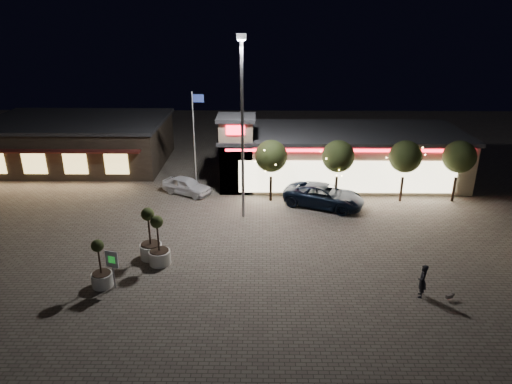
{
  "coord_description": "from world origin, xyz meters",
  "views": [
    {
      "loc": [
        3.26,
        -21.6,
        13.69
      ],
      "look_at": [
        2.93,
        6.0,
        2.67
      ],
      "focal_mm": 32.0,
      "sensor_mm": 36.0,
      "label": 1
    }
  ],
  "objects_px": {
    "white_sedan": "(187,186)",
    "valet_sign": "(112,263)",
    "pedestrian": "(422,281)",
    "planter_left": "(150,243)",
    "planter_mid": "(101,272)",
    "pickup_truck": "(324,196)"
  },
  "relations": [
    {
      "from": "pedestrian",
      "to": "planter_left",
      "type": "bearing_deg",
      "value": -88.69
    },
    {
      "from": "pickup_truck",
      "to": "valet_sign",
      "type": "bearing_deg",
      "value": 154.95
    },
    {
      "from": "white_sedan",
      "to": "valet_sign",
      "type": "bearing_deg",
      "value": -159.86
    },
    {
      "from": "pickup_truck",
      "to": "planter_mid",
      "type": "xyz_separation_m",
      "value": [
        -13.13,
        -10.88,
        0.02
      ]
    },
    {
      "from": "pedestrian",
      "to": "white_sedan",
      "type": "bearing_deg",
      "value": -118.84
    },
    {
      "from": "pedestrian",
      "to": "valet_sign",
      "type": "bearing_deg",
      "value": -76.44
    },
    {
      "from": "white_sedan",
      "to": "planter_left",
      "type": "xyz_separation_m",
      "value": [
        -0.55,
        -10.18,
        0.3
      ]
    },
    {
      "from": "pedestrian",
      "to": "valet_sign",
      "type": "xyz_separation_m",
      "value": [
        -15.94,
        0.6,
        0.61
      ]
    },
    {
      "from": "pickup_truck",
      "to": "planter_left",
      "type": "relative_size",
      "value": 1.85
    },
    {
      "from": "planter_left",
      "to": "white_sedan",
      "type": "bearing_deg",
      "value": 86.93
    },
    {
      "from": "planter_left",
      "to": "planter_mid",
      "type": "bearing_deg",
      "value": -122.7
    },
    {
      "from": "white_sedan",
      "to": "pedestrian",
      "type": "relative_size",
      "value": 2.24
    },
    {
      "from": "white_sedan",
      "to": "planter_mid",
      "type": "bearing_deg",
      "value": -162.97
    },
    {
      "from": "planter_left",
      "to": "pedestrian",
      "type": "bearing_deg",
      "value": -14.42
    },
    {
      "from": "planter_left",
      "to": "planter_mid",
      "type": "distance_m",
      "value": 3.58
    },
    {
      "from": "pickup_truck",
      "to": "white_sedan",
      "type": "relative_size",
      "value": 1.46
    },
    {
      "from": "valet_sign",
      "to": "planter_mid",
      "type": "bearing_deg",
      "value": 166.52
    },
    {
      "from": "planter_left",
      "to": "pickup_truck",
      "type": "bearing_deg",
      "value": 35.09
    },
    {
      "from": "pickup_truck",
      "to": "white_sedan",
      "type": "distance_m",
      "value": 10.9
    },
    {
      "from": "white_sedan",
      "to": "planter_mid",
      "type": "relative_size",
      "value": 1.49
    },
    {
      "from": "pickup_truck",
      "to": "planter_mid",
      "type": "distance_m",
      "value": 17.05
    },
    {
      "from": "planter_mid",
      "to": "valet_sign",
      "type": "bearing_deg",
      "value": -13.48
    }
  ]
}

